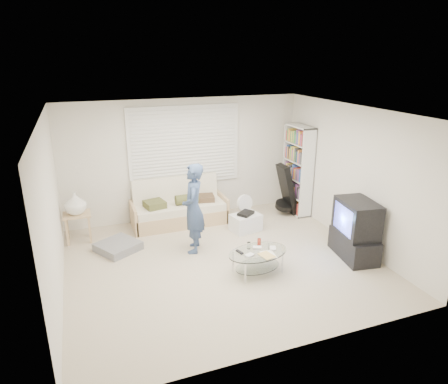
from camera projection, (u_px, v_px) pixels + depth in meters
name	position (u px, v px, depth m)	size (l,w,h in m)	color
ground	(222.00, 262.00, 6.72)	(5.00, 5.00, 0.00)	#BAAA91
room_shell	(212.00, 162.00, 6.61)	(5.02, 4.52, 2.51)	silver
window_blinds	(185.00, 145.00, 8.16)	(2.32, 0.08, 1.62)	silver
futon_sofa	(179.00, 209.00, 8.19)	(1.92, 0.77, 0.94)	tan
grey_floor_pillow	(118.00, 246.00, 7.11)	(0.64, 0.64, 0.15)	slate
side_table	(75.00, 205.00, 7.25)	(0.49, 0.39, 0.96)	tan
bookshelf	(297.00, 170.00, 8.59)	(0.30, 0.81, 1.92)	white
guitar_case	(286.00, 193.00, 8.58)	(0.45, 0.41, 1.10)	black
floor_fan	(244.00, 206.00, 8.24)	(0.37, 0.24, 0.60)	white
storage_bin	(246.00, 222.00, 7.88)	(0.63, 0.50, 0.39)	white
tv_unit	(355.00, 230.00, 6.75)	(0.63, 1.00, 1.02)	black
coffee_table	(258.00, 256.00, 6.31)	(1.06, 0.75, 0.49)	silver
standing_person	(193.00, 208.00, 6.89)	(0.58, 0.38, 1.59)	#32546E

